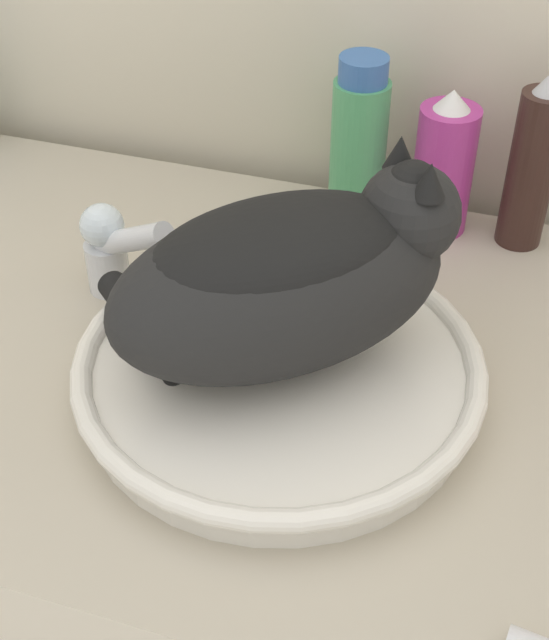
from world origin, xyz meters
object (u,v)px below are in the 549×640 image
(spray_bottle_trigger, at_px, (444,167))
(cat, at_px, (289,274))
(faucet, at_px, (112,246))
(hairspray_can_black, at_px, (532,167))
(mouthwash_bottle, at_px, (359,142))

(spray_bottle_trigger, bearing_deg, cat, -105.15)
(faucet, height_order, spray_bottle_trigger, spray_bottle_trigger)
(hairspray_can_black, bearing_deg, cat, -119.67)
(spray_bottle_trigger, height_order, mouthwash_bottle, mouthwash_bottle)
(cat, height_order, faucet, cat)
(faucet, bearing_deg, hairspray_can_black, 53.84)
(mouthwash_bottle, xyz_separation_m, hairspray_can_black, (0.19, 0.00, 0.00))
(cat, relative_size, spray_bottle_trigger, 2.09)
(mouthwash_bottle, height_order, hairspray_can_black, hairspray_can_black)
(cat, bearing_deg, spray_bottle_trigger, 34.38)
(cat, distance_m, faucet, 0.24)
(cat, relative_size, mouthwash_bottle, 1.84)
(cat, height_order, mouthwash_bottle, cat)
(spray_bottle_trigger, xyz_separation_m, hairspray_can_black, (0.09, 0.00, 0.02))
(faucet, xyz_separation_m, spray_bottle_trigger, (0.30, 0.23, 0.02))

